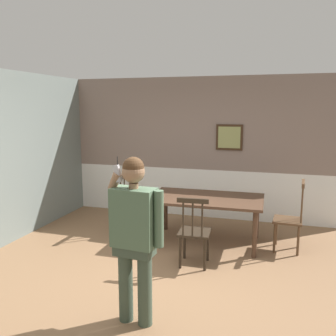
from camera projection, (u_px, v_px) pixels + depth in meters
The scene contains 7 objects.
ground_plane at pixel (152, 282), 4.38m from camera, with size 6.29×6.29×0.00m, color #846042.
room_back_partition at pixel (201, 151), 6.87m from camera, with size 5.22×0.17×2.67m.
dining_table at pixel (206, 202), 5.59m from camera, with size 1.76×1.05×0.72m.
chair_near_window at pixel (194, 232), 4.76m from camera, with size 0.43×0.43×0.96m.
chair_by_doorway at pixel (130, 207), 5.96m from camera, with size 0.48×0.48×0.98m.
chair_at_table_head at pixel (291, 218), 5.27m from camera, with size 0.43×0.43×1.06m.
person_figure at pixel (135, 230), 3.40m from camera, with size 0.58×0.26×1.65m.
Camera 1 is at (1.36, -3.86, 2.09)m, focal length 38.48 mm.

